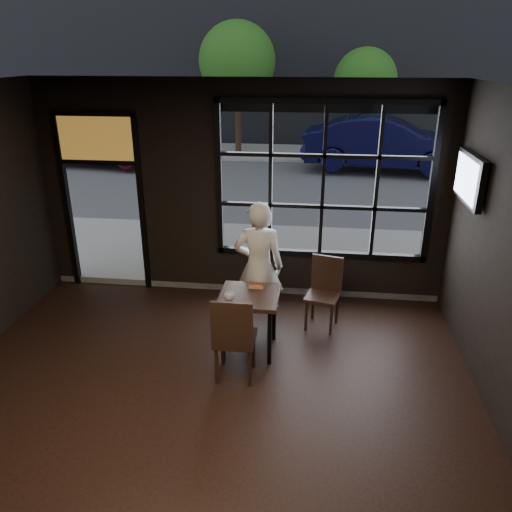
# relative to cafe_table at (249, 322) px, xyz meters

# --- Properties ---
(floor) EXTENTS (6.00, 7.00, 0.02)m
(floor) POSITION_rel_cafe_table_xyz_m (-0.36, -1.87, -0.40)
(floor) COLOR black
(floor) RESTS_ON ground
(ceiling) EXTENTS (6.00, 7.00, 0.02)m
(ceiling) POSITION_rel_cafe_table_xyz_m (-0.36, -1.87, 2.82)
(ceiling) COLOR black
(ceiling) RESTS_ON ground
(window_frame) EXTENTS (3.06, 0.12, 2.28)m
(window_frame) POSITION_rel_cafe_table_xyz_m (0.84, 1.63, 1.41)
(window_frame) COLOR black
(window_frame) RESTS_ON ground
(stained_transom) EXTENTS (1.20, 0.06, 0.70)m
(stained_transom) POSITION_rel_cafe_table_xyz_m (-2.46, 1.63, 1.96)
(stained_transom) COLOR orange
(stained_transom) RESTS_ON ground
(street_asphalt) EXTENTS (60.00, 41.00, 0.04)m
(street_asphalt) POSITION_rel_cafe_table_xyz_m (-0.36, 22.13, -0.41)
(street_asphalt) COLOR #545456
(street_asphalt) RESTS_ON ground
(cafe_table) EXTENTS (0.73, 0.73, 0.78)m
(cafe_table) POSITION_rel_cafe_table_xyz_m (0.00, 0.00, 0.00)
(cafe_table) COLOR black
(cafe_table) RESTS_ON floor
(chair_near) EXTENTS (0.46, 0.46, 1.06)m
(chair_near) POSITION_rel_cafe_table_xyz_m (-0.09, -0.56, 0.14)
(chair_near) COLOR black
(chair_near) RESTS_ON floor
(chair_window) EXTENTS (0.51, 0.51, 0.98)m
(chair_window) POSITION_rel_cafe_table_xyz_m (0.90, 0.69, 0.10)
(chair_window) COLOR black
(chair_window) RESTS_ON floor
(man) EXTENTS (0.68, 0.48, 1.78)m
(man) POSITION_rel_cafe_table_xyz_m (0.05, 0.58, 0.50)
(man) COLOR silver
(man) RESTS_ON floor
(hotdog) EXTENTS (0.20, 0.08, 0.06)m
(hotdog) POSITION_rel_cafe_table_xyz_m (0.06, 0.19, 0.42)
(hotdog) COLOR tan
(hotdog) RESTS_ON cafe_table
(cup) EXTENTS (0.15, 0.15, 0.10)m
(cup) POSITION_rel_cafe_table_xyz_m (-0.21, -0.17, 0.43)
(cup) COLOR silver
(cup) RESTS_ON cafe_table
(tv) EXTENTS (0.11, 1.01, 0.59)m
(tv) POSITION_rel_cafe_table_xyz_m (2.57, 0.77, 1.71)
(tv) COLOR black
(tv) RESTS_ON wall_right
(navy_car) EXTENTS (5.09, 2.27, 1.62)m
(navy_car) POSITION_rel_cafe_table_xyz_m (2.76, 10.45, 0.52)
(navy_car) COLOR black
(navy_car) RESTS_ON street_asphalt
(maroon_car) EXTENTS (4.27, 2.28, 1.38)m
(maroon_car) POSITION_rel_cafe_table_xyz_m (-6.31, 10.30, 0.40)
(maroon_car) COLOR #510E16
(maroon_car) RESTS_ON street_asphalt
(tree_left) EXTENTS (2.66, 2.66, 4.53)m
(tree_left) POSITION_rel_cafe_table_xyz_m (-2.16, 12.88, 2.80)
(tree_left) COLOR #332114
(tree_left) RESTS_ON street_asphalt
(tree_right) EXTENTS (2.16, 2.16, 3.68)m
(tree_right) POSITION_rel_cafe_table_xyz_m (2.25, 13.04, 2.20)
(tree_right) COLOR #332114
(tree_right) RESTS_ON street_asphalt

